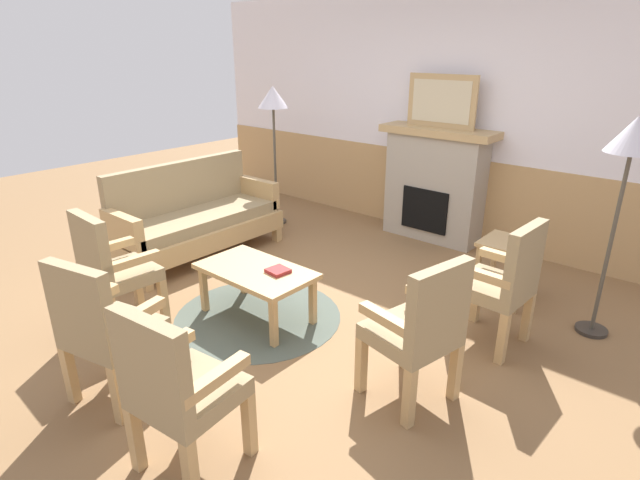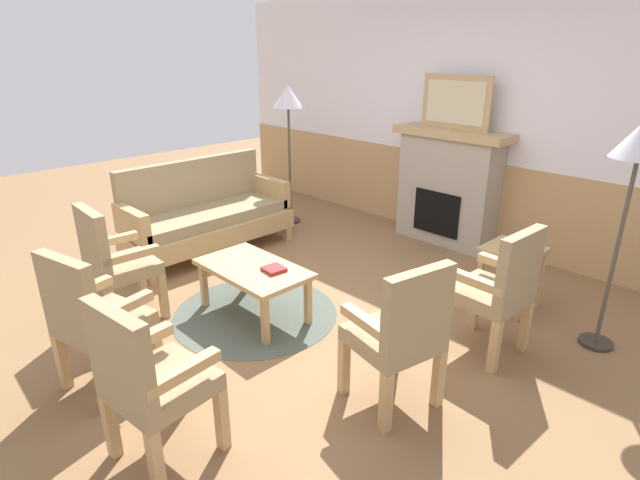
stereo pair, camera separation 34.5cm
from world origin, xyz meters
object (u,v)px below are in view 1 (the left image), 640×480
(framed_picture, at_px, (441,101))
(floor_lamp_by_couch, at_px, (273,106))
(floor_lamp_by_chairs, at_px, (632,150))
(armchair_by_window_left, at_px, (504,280))
(armchair_front_left, at_px, (103,325))
(side_table, at_px, (508,254))
(fireplace, at_px, (435,183))
(armchair_near_fireplace, at_px, (420,326))
(armchair_front_center, at_px, (176,385))
(armchair_corner_left, at_px, (111,267))
(couch, at_px, (196,220))
(coffee_table, at_px, (256,275))
(book_on_table, at_px, (278,271))

(framed_picture, height_order, floor_lamp_by_couch, framed_picture)
(framed_picture, xyz_separation_m, floor_lamp_by_couch, (-1.75, -0.81, -0.11))
(floor_lamp_by_couch, relative_size, floor_lamp_by_chairs, 1.00)
(armchair_by_window_left, distance_m, armchair_front_left, 2.72)
(framed_picture, height_order, side_table, framed_picture)
(side_table, distance_m, floor_lamp_by_chairs, 1.27)
(fireplace, distance_m, side_table, 1.60)
(armchair_near_fireplace, relative_size, armchair_front_center, 1.00)
(armchair_corner_left, xyz_separation_m, floor_lamp_by_chairs, (2.88, 2.41, 0.91))
(couch, relative_size, coffee_table, 1.87)
(couch, bearing_deg, armchair_front_center, -37.94)
(book_on_table, relative_size, armchair_by_window_left, 0.16)
(coffee_table, relative_size, floor_lamp_by_couch, 0.57)
(armchair_front_left, bearing_deg, fireplace, 88.78)
(book_on_table, xyz_separation_m, floor_lamp_by_couch, (-1.78, 1.73, 1.00))
(armchair_near_fireplace, height_order, armchair_by_window_left, same)
(coffee_table, xyz_separation_m, side_table, (1.42, 1.64, 0.05))
(framed_picture, relative_size, floor_lamp_by_couch, 0.48)
(couch, distance_m, armchair_front_center, 3.03)
(armchair_near_fireplace, relative_size, side_table, 1.78)
(armchair_corner_left, height_order, floor_lamp_by_couch, floor_lamp_by_couch)
(armchair_front_center, height_order, armchair_corner_left, same)
(couch, bearing_deg, coffee_table, -18.75)
(armchair_by_window_left, bearing_deg, floor_lamp_by_couch, 164.57)
(couch, height_order, armchair_corner_left, same)
(couch, height_order, armchair_near_fireplace, same)
(armchair_front_center, distance_m, side_table, 3.05)
(armchair_near_fireplace, bearing_deg, couch, 169.34)
(framed_picture, bearing_deg, floor_lamp_by_couch, -155.20)
(book_on_table, xyz_separation_m, floor_lamp_by_chairs, (1.99, 1.50, 1.00))
(armchair_by_window_left, relative_size, side_table, 1.78)
(framed_picture, bearing_deg, fireplace, -90.00)
(framed_picture, relative_size, armchair_by_window_left, 0.82)
(armchair_near_fireplace, bearing_deg, coffee_table, 177.53)
(armchair_corner_left, bearing_deg, couch, 120.00)
(framed_picture, distance_m, armchair_near_fireplace, 3.18)
(armchair_front_left, distance_m, armchair_front_center, 0.83)
(armchair_near_fireplace, height_order, armchair_front_center, same)
(floor_lamp_by_chairs, bearing_deg, armchair_front_center, -113.50)
(framed_picture, relative_size, coffee_table, 0.83)
(framed_picture, relative_size, armchair_near_fireplace, 0.82)
(coffee_table, height_order, floor_lamp_by_chairs, floor_lamp_by_chairs)
(coffee_table, distance_m, side_table, 2.17)
(armchair_front_center, bearing_deg, coffee_table, 123.74)
(book_on_table, xyz_separation_m, armchair_near_fireplace, (1.35, -0.13, 0.08))
(armchair_near_fireplace, bearing_deg, floor_lamp_by_chairs, 68.66)
(side_table, bearing_deg, fireplace, 142.50)
(armchair_corner_left, relative_size, floor_lamp_by_couch, 0.58)
(floor_lamp_by_couch, xyz_separation_m, floor_lamp_by_chairs, (3.77, -0.23, 0.00))
(fireplace, xyz_separation_m, side_table, (1.26, -0.97, -0.22))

